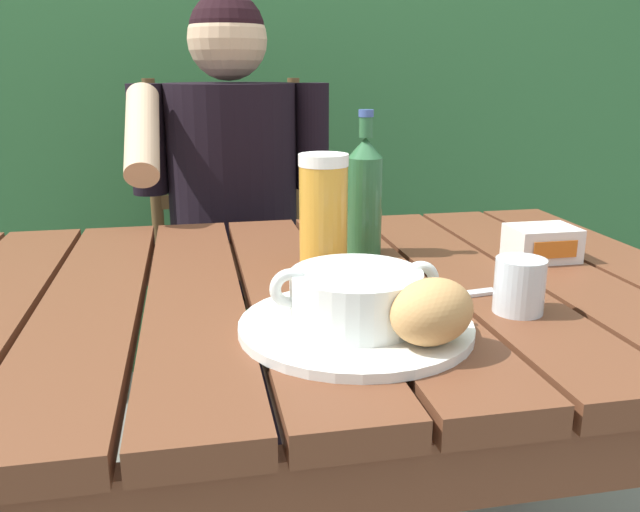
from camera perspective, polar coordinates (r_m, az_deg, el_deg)
dining_table at (r=1.03m, az=-2.51°, el=-7.18°), size 1.29×0.85×0.72m
hedge_backdrop at (r=2.56m, az=-6.25°, el=20.59°), size 3.37×0.88×3.06m
chair_near_diner at (r=1.88m, az=-7.65°, el=-0.83°), size 0.45×0.46×1.01m
person_eating at (r=1.64m, az=-7.56°, el=4.54°), size 0.48×0.47×1.21m
serving_plate at (r=0.82m, az=3.12°, el=-6.13°), size 0.29×0.29×0.01m
soup_bowl at (r=0.80m, az=3.16°, el=-3.47°), size 0.21×0.16×0.07m
bread_roll at (r=0.75m, az=9.73°, el=-4.80°), size 0.13×0.12×0.08m
beer_glass at (r=1.04m, az=0.30°, el=3.82°), size 0.08×0.08×0.19m
beer_bottle at (r=1.13m, az=3.91°, el=5.40°), size 0.06×0.06×0.25m
water_glass_small at (r=0.91m, az=17.00°, el=-2.49°), size 0.07×0.07×0.07m
butter_tub at (r=1.17m, az=18.79°, el=1.07°), size 0.11×0.08×0.06m
table_knife at (r=0.94m, az=10.43°, el=-3.52°), size 0.15×0.04×0.01m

